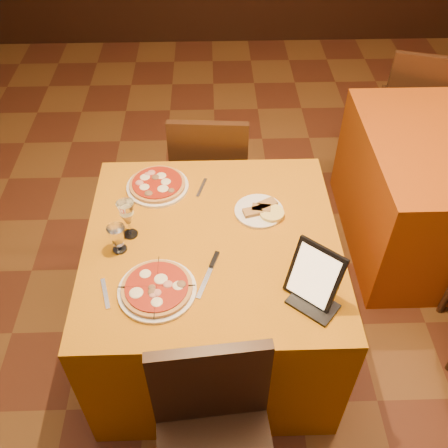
{
  "coord_description": "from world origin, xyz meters",
  "views": [
    {
      "loc": [
        -0.03,
        -1.52,
        2.31
      ],
      "look_at": [
        0.02,
        -0.06,
        0.86
      ],
      "focal_mm": 40.0,
      "sensor_mm": 36.0,
      "label": 1
    }
  ],
  "objects_px": {
    "pizza_far": "(157,185)",
    "tablet": "(315,275)",
    "water_glass": "(118,239)",
    "chair_main_far": "(211,170)",
    "pizza_near": "(157,289)",
    "chair_side_far": "(412,105)",
    "main_table": "(214,292)",
    "wine_glass": "(128,219)"
  },
  "relations": [
    {
      "from": "pizza_far",
      "to": "tablet",
      "type": "bearing_deg",
      "value": -45.86
    },
    {
      "from": "pizza_far",
      "to": "water_glass",
      "type": "distance_m",
      "value": 0.42
    },
    {
      "from": "chair_main_far",
      "to": "pizza_near",
      "type": "bearing_deg",
      "value": 82.97
    },
    {
      "from": "chair_main_far",
      "to": "chair_side_far",
      "type": "bearing_deg",
      "value": -150.27
    },
    {
      "from": "chair_main_far",
      "to": "pizza_near",
      "type": "distance_m",
      "value": 1.18
    },
    {
      "from": "main_table",
      "to": "pizza_near",
      "type": "relative_size",
      "value": 3.56
    },
    {
      "from": "wine_glass",
      "to": "chair_main_far",
      "type": "bearing_deg",
      "value": 66.2
    },
    {
      "from": "pizza_far",
      "to": "chair_side_far",
      "type": "bearing_deg",
      "value": 35.17
    },
    {
      "from": "main_table",
      "to": "chair_side_far",
      "type": "height_order",
      "value": "chair_side_far"
    },
    {
      "from": "water_glass",
      "to": "tablet",
      "type": "relative_size",
      "value": 0.53
    },
    {
      "from": "tablet",
      "to": "chair_main_far",
      "type": "bearing_deg",
      "value": 148.96
    },
    {
      "from": "main_table",
      "to": "wine_glass",
      "type": "relative_size",
      "value": 5.79
    },
    {
      "from": "chair_side_far",
      "to": "tablet",
      "type": "height_order",
      "value": "tablet"
    },
    {
      "from": "chair_side_far",
      "to": "tablet",
      "type": "distance_m",
      "value": 2.13
    },
    {
      "from": "wine_glass",
      "to": "tablet",
      "type": "distance_m",
      "value": 0.81
    },
    {
      "from": "main_table",
      "to": "wine_glass",
      "type": "bearing_deg",
      "value": 174.02
    },
    {
      "from": "pizza_far",
      "to": "chair_main_far",
      "type": "bearing_deg",
      "value": 62.54
    },
    {
      "from": "pizza_near",
      "to": "water_glass",
      "type": "relative_size",
      "value": 2.37
    },
    {
      "from": "chair_main_far",
      "to": "wine_glass",
      "type": "distance_m",
      "value": 0.96
    },
    {
      "from": "water_glass",
      "to": "tablet",
      "type": "height_order",
      "value": "tablet"
    },
    {
      "from": "pizza_near",
      "to": "pizza_far",
      "type": "relative_size",
      "value": 1.04
    },
    {
      "from": "main_table",
      "to": "pizza_far",
      "type": "distance_m",
      "value": 0.58
    },
    {
      "from": "chair_main_far",
      "to": "pizza_near",
      "type": "height_order",
      "value": "chair_main_far"
    },
    {
      "from": "main_table",
      "to": "tablet",
      "type": "distance_m",
      "value": 0.7
    },
    {
      "from": "pizza_near",
      "to": "water_glass",
      "type": "height_order",
      "value": "water_glass"
    },
    {
      "from": "main_table",
      "to": "pizza_near",
      "type": "distance_m",
      "value": 0.53
    },
    {
      "from": "chair_main_far",
      "to": "tablet",
      "type": "bearing_deg",
      "value": 112.28
    },
    {
      "from": "main_table",
      "to": "tablet",
      "type": "height_order",
      "value": "tablet"
    },
    {
      "from": "pizza_far",
      "to": "water_glass",
      "type": "xyz_separation_m",
      "value": [
        -0.13,
        -0.4,
        0.05
      ]
    },
    {
      "from": "main_table",
      "to": "chair_side_far",
      "type": "xyz_separation_m",
      "value": [
        1.4,
        1.52,
        0.08
      ]
    },
    {
      "from": "chair_main_far",
      "to": "pizza_far",
      "type": "xyz_separation_m",
      "value": [
        -0.26,
        -0.49,
        0.31
      ]
    },
    {
      "from": "pizza_near",
      "to": "tablet",
      "type": "relative_size",
      "value": 1.26
    },
    {
      "from": "chair_main_far",
      "to": "tablet",
      "type": "height_order",
      "value": "tablet"
    },
    {
      "from": "chair_main_far",
      "to": "chair_side_far",
      "type": "xyz_separation_m",
      "value": [
        1.4,
        0.67,
        0.0
      ]
    },
    {
      "from": "chair_side_far",
      "to": "pizza_far",
      "type": "distance_m",
      "value": 2.05
    },
    {
      "from": "chair_side_far",
      "to": "water_glass",
      "type": "distance_m",
      "value": 2.41
    },
    {
      "from": "chair_side_far",
      "to": "pizza_far",
      "type": "xyz_separation_m",
      "value": [
        -1.66,
        -1.17,
        0.31
      ]
    },
    {
      "from": "main_table",
      "to": "chair_side_far",
      "type": "bearing_deg",
      "value": 47.25
    },
    {
      "from": "main_table",
      "to": "pizza_far",
      "type": "bearing_deg",
      "value": 126.52
    },
    {
      "from": "pizza_near",
      "to": "pizza_far",
      "type": "bearing_deg",
      "value": 93.52
    },
    {
      "from": "wine_glass",
      "to": "pizza_far",
      "type": "bearing_deg",
      "value": 72.49
    },
    {
      "from": "chair_side_far",
      "to": "tablet",
      "type": "bearing_deg",
      "value": 77.77
    }
  ]
}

